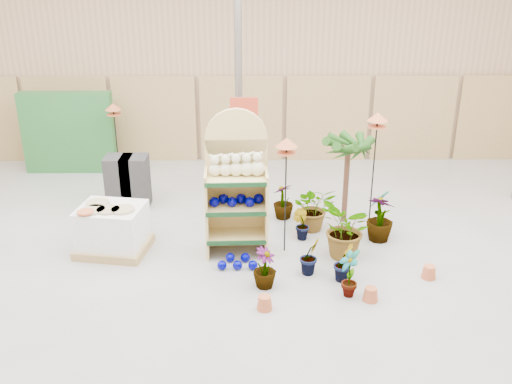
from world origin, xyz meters
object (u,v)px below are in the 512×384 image
(display_shelf, at_px, (237,188))
(bird_table_front, at_px, (287,147))
(potted_plant_2, at_px, (346,230))
(pallet_stack, at_px, (112,229))

(display_shelf, height_order, bird_table_front, display_shelf)
(display_shelf, xyz_separation_m, potted_plant_2, (1.74, -0.34, -0.58))
(pallet_stack, bearing_deg, bird_table_front, 8.92)
(bird_table_front, distance_m, potted_plant_2, 1.64)
(display_shelf, relative_size, bird_table_front, 1.21)
(pallet_stack, distance_m, bird_table_front, 3.14)
(display_shelf, relative_size, potted_plant_2, 2.38)
(potted_plant_2, bearing_deg, pallet_stack, 175.96)
(pallet_stack, xyz_separation_m, potted_plant_2, (3.77, -0.27, 0.10))
(display_shelf, distance_m, pallet_stack, 2.14)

